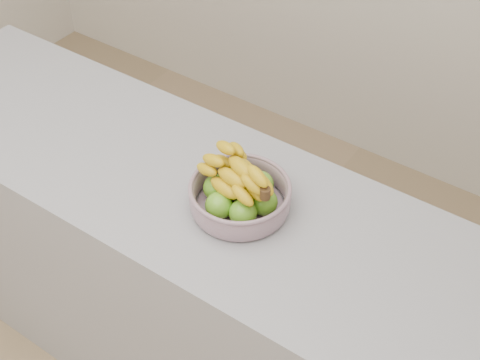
% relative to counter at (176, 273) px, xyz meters
% --- Properties ---
extents(counter, '(2.00, 0.60, 0.90)m').
position_rel_counter_xyz_m(counter, '(0.00, 0.00, 0.00)').
color(counter, '#9FA0A7').
rests_on(counter, ground).
extents(fruit_bowl, '(0.27, 0.27, 0.17)m').
position_rel_counter_xyz_m(fruit_bowl, '(0.26, 0.00, 0.50)').
color(fruit_bowl, '#A8B7CA').
rests_on(fruit_bowl, counter).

